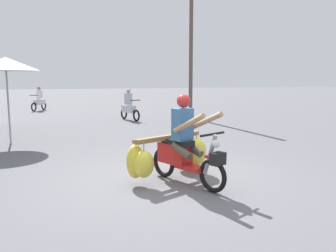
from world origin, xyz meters
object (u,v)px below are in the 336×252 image
(motorbike_distant_ahead_left, at_px, (129,107))
(motorbike_distant_ahead_right, at_px, (39,101))
(motorbike_main_loaded, at_px, (178,151))
(utility_pole, at_px, (191,51))
(market_umbrella_near_shop, at_px, (6,64))

(motorbike_distant_ahead_left, bearing_deg, motorbike_distant_ahead_right, 122.63)
(motorbike_main_loaded, relative_size, motorbike_distant_ahead_right, 1.32)
(motorbike_distant_ahead_right, bearing_deg, motorbike_main_loaded, -79.38)
(motorbike_main_loaded, xyz_separation_m, motorbike_distant_ahead_right, (-2.89, 15.44, 0.04))
(motorbike_distant_ahead_right, height_order, utility_pole, utility_pole)
(motorbike_distant_ahead_left, height_order, market_umbrella_near_shop, market_umbrella_near_shop)
(utility_pole, bearing_deg, market_umbrella_near_shop, -150.16)
(motorbike_distant_ahead_right, relative_size, utility_pole, 0.24)
(motorbike_distant_ahead_left, relative_size, motorbike_distant_ahead_right, 1.06)
(market_umbrella_near_shop, bearing_deg, motorbike_distant_ahead_right, 87.67)
(motorbike_main_loaded, bearing_deg, market_umbrella_near_shop, 124.47)
(market_umbrella_near_shop, relative_size, utility_pole, 0.39)
(motorbike_main_loaded, distance_m, motorbike_distant_ahead_left, 9.28)
(motorbike_distant_ahead_left, distance_m, motorbike_distant_ahead_right, 7.39)
(motorbike_main_loaded, height_order, market_umbrella_near_shop, market_umbrella_near_shop)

